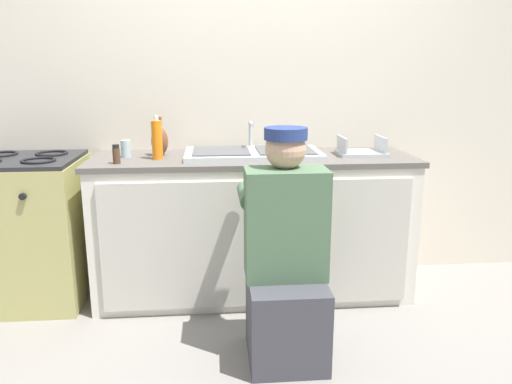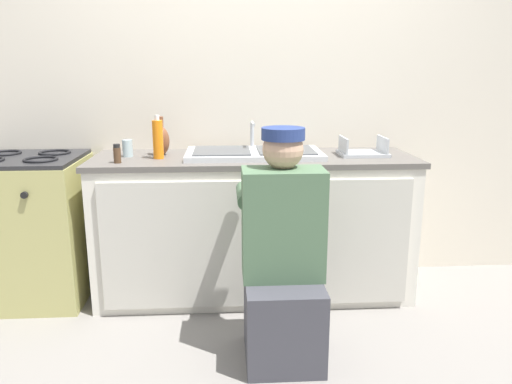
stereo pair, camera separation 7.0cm
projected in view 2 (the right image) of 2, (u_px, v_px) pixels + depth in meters
ground_plane at (257, 312)px, 2.88m from camera, size 12.00×12.00×0.00m
back_wall at (251, 87)px, 3.21m from camera, size 6.00×0.10×2.50m
counter_cabinet at (254, 228)px, 3.06m from camera, size 1.87×0.62×0.83m
countertop at (254, 159)px, 2.97m from camera, size 1.91×0.62×0.03m
sink_double_basin at (254, 153)px, 2.96m from camera, size 0.80×0.44×0.19m
stove_range at (30, 228)px, 2.98m from camera, size 0.65×0.62×0.88m
plumber_person at (283, 266)px, 2.35m from camera, size 0.42×0.61×1.10m
soap_bottle_orange at (158, 139)px, 2.85m from camera, size 0.06×0.06×0.25m
dish_rack_tray at (363, 151)px, 2.99m from camera, size 0.28×0.22×0.11m
water_glass at (128, 148)px, 2.93m from camera, size 0.06×0.06×0.10m
vase_decorative at (161, 140)px, 2.98m from camera, size 0.10×0.10×0.23m
spice_bottle_pepper at (117, 154)px, 2.73m from camera, size 0.04×0.04×0.10m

